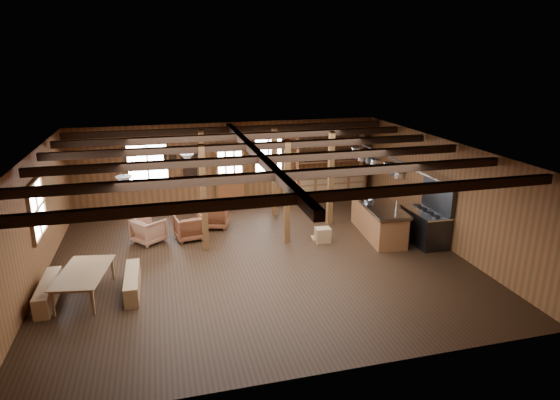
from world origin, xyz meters
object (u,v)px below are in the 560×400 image
object	(u,v)px
kitchen_island	(378,219)
dining_table	(86,284)
commercial_range	(427,221)
armchair_a	(189,227)
armchair_c	(149,230)
armchair_b	(215,216)

from	to	relation	value
kitchen_island	dining_table	xyz separation A→B (m)	(-7.50, -1.67, -0.19)
commercial_range	dining_table	world-z (taller)	commercial_range
kitchen_island	armchair_a	size ratio (longest dim) A/B	3.43
armchair_c	armchair_a	bearing A→B (deg)	-130.07
armchair_a	armchair_b	world-z (taller)	armchair_b
armchair_c	dining_table	bearing A→B (deg)	117.78
kitchen_island	commercial_range	size ratio (longest dim) A/B	1.38
dining_table	armchair_c	size ratio (longest dim) A/B	2.24
commercial_range	dining_table	distance (m)	8.60
kitchen_island	armchair_a	distance (m)	5.28
kitchen_island	armchair_b	world-z (taller)	kitchen_island
armchair_a	armchair_c	xyz separation A→B (m)	(-1.08, 0.04, -0.00)
kitchen_island	armchair_b	xyz separation A→B (m)	(-4.36, 1.79, -0.12)
kitchen_island	commercial_range	world-z (taller)	commercial_range
dining_table	armchair_b	distance (m)	4.67
armchair_a	dining_table	bearing A→B (deg)	40.25
armchair_a	armchair_b	size ratio (longest dim) A/B	0.96
kitchen_island	dining_table	world-z (taller)	kitchen_island
armchair_a	armchair_c	bearing A→B (deg)	-11.42
kitchen_island	dining_table	bearing A→B (deg)	-161.76
kitchen_island	commercial_range	xyz separation A→B (m)	(1.05, -0.78, 0.13)
dining_table	armchair_a	distance (m)	3.58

